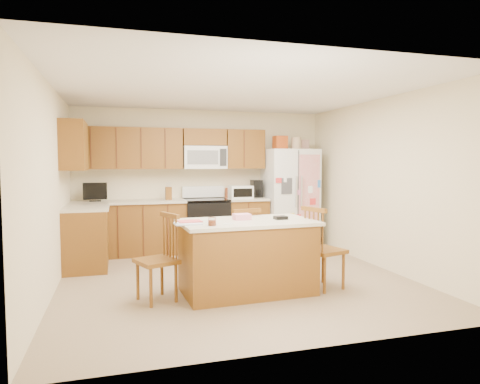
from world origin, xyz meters
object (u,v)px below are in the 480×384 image
object	(u,v)px
refrigerator	(290,197)
windsor_chair_right	(322,250)
island	(247,256)
stove	(206,224)
windsor_chair_left	(159,260)
windsor_chair_back	(242,245)

from	to	relation	value
refrigerator	windsor_chair_right	distance (m)	2.69
windsor_chair_right	island	bearing A→B (deg)	173.52
stove	windsor_chair_left	size ratio (longest dim) A/B	1.15
island	windsor_chair_right	bearing A→B (deg)	-6.48
stove	refrigerator	distance (m)	1.63
stove	windsor_chair_left	distance (m)	2.77
refrigerator	windsor_chair_left	size ratio (longest dim) A/B	2.07
refrigerator	windsor_chair_right	world-z (taller)	refrigerator
refrigerator	windsor_chair_right	xyz separation A→B (m)	(-0.64, -2.58, -0.44)
windsor_chair_left	stove	bearing A→B (deg)	67.30
refrigerator	windsor_chair_back	bearing A→B (deg)	-127.93
stove	island	distance (m)	2.53
windsor_chair_left	windsor_chair_back	size ratio (longest dim) A/B	1.03
stove	windsor_chair_back	size ratio (longest dim) A/B	1.18
stove	windsor_chair_left	world-z (taller)	stove
stove	windsor_chair_back	distance (m)	1.96
windsor_chair_left	island	bearing A→B (deg)	1.02
windsor_chair_left	windsor_chair_right	bearing A→B (deg)	-2.55
island	windsor_chair_right	xyz separation A→B (m)	(0.95, -0.11, 0.04)
windsor_chair_left	windsor_chair_right	xyz separation A→B (m)	(1.99, -0.09, 0.02)
island	windsor_chair_left	bearing A→B (deg)	-178.98
windsor_chair_back	windsor_chair_right	distance (m)	1.08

